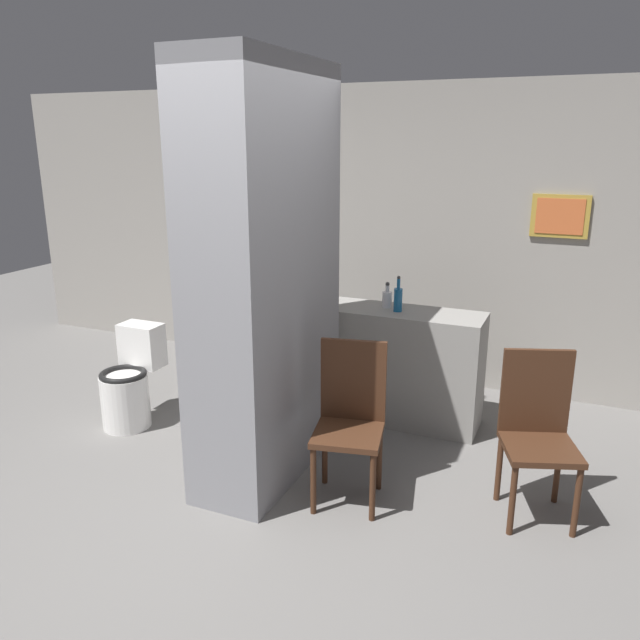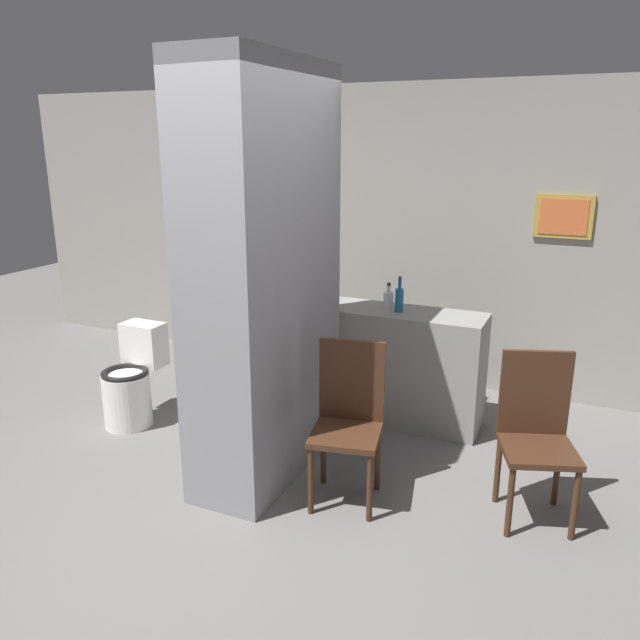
% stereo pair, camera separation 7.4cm
% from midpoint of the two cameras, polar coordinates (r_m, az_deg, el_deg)
% --- Properties ---
extents(ground_plane, '(14.00, 14.00, 0.00)m').
position_cam_midpoint_polar(ground_plane, '(3.88, -8.29, -17.45)').
color(ground_plane, slate).
extents(wall_back, '(8.00, 0.09, 2.60)m').
position_cam_midpoint_polar(wall_back, '(5.69, 5.15, 7.73)').
color(wall_back, gray).
rests_on(wall_back, ground_plane).
extents(pillar_center, '(0.53, 1.24, 2.60)m').
position_cam_midpoint_polar(pillar_center, '(3.91, -5.58, 3.74)').
color(pillar_center, gray).
rests_on(pillar_center, ground_plane).
extents(counter_shelf, '(1.37, 0.44, 0.89)m').
position_cam_midpoint_polar(counter_shelf, '(4.90, 6.15, -4.09)').
color(counter_shelf, gray).
rests_on(counter_shelf, ground_plane).
extents(toilet, '(0.36, 0.52, 0.76)m').
position_cam_midpoint_polar(toilet, '(5.06, -17.40, -5.60)').
color(toilet, white).
rests_on(toilet, ground_plane).
extents(chair_near_pillar, '(0.48, 0.48, 0.98)m').
position_cam_midpoint_polar(chair_near_pillar, '(3.82, 2.22, -8.74)').
color(chair_near_pillar, '#422616').
rests_on(chair_near_pillar, ground_plane).
extents(chair_by_doorway, '(0.52, 0.52, 0.98)m').
position_cam_midpoint_polar(chair_by_doorway, '(3.86, 18.74, -9.40)').
color(chair_by_doorway, '#422616').
rests_on(chair_by_doorway, ground_plane).
extents(bicycle, '(1.69, 0.42, 0.78)m').
position_cam_midpoint_polar(bicycle, '(5.47, -2.61, -2.57)').
color(bicycle, black).
rests_on(bicycle, ground_plane).
extents(bottle_tall, '(0.06, 0.06, 0.27)m').
position_cam_midpoint_polar(bottle_tall, '(4.70, 6.70, 1.97)').
color(bottle_tall, '#19598C').
rests_on(bottle_tall, counter_shelf).
extents(bottle_short, '(0.08, 0.08, 0.20)m').
position_cam_midpoint_polar(bottle_short, '(4.81, 5.71, 1.99)').
color(bottle_short, silver).
rests_on(bottle_short, counter_shelf).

